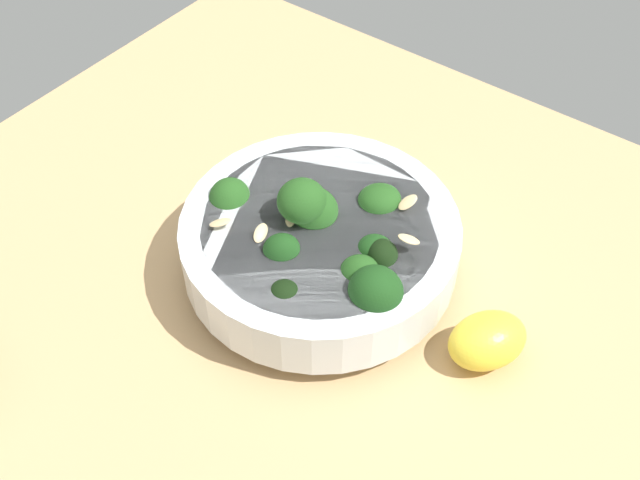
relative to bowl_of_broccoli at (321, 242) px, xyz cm
name	(u,v)px	position (x,y,z in cm)	size (l,w,h in cm)	color
ground_plane	(272,291)	(3.11, 2.98, -5.82)	(71.13, 71.13, 3.72)	tan
bowl_of_broccoli	(321,242)	(0.00, 0.00, 0.00)	(22.89, 22.89, 10.09)	white
lemon_wedge	(487,340)	(-15.34, -0.84, -1.91)	(6.41, 4.69, 4.10)	yellow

